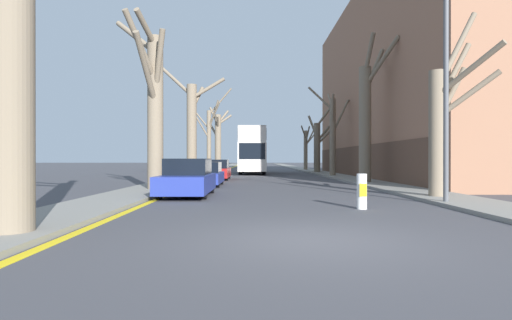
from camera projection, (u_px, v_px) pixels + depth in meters
name	position (u px, v px, depth m)	size (l,w,h in m)	color
ground_plane	(311.00, 240.00, 7.31)	(300.00, 300.00, 0.00)	#424247
sidewalk_left	(219.00, 169.00, 57.26)	(2.34, 120.00, 0.12)	gray
sidewalk_right	(302.00, 169.00, 57.35)	(2.34, 120.00, 0.12)	gray
building_facade_right	(418.00, 85.00, 31.80)	(10.08, 30.53, 14.88)	#93664C
kerb_line_stripe	(228.00, 169.00, 57.27)	(0.24, 120.00, 0.01)	yellow
street_tree_left_0	(7.00, 11.00, 7.44)	(2.89, 2.78, 9.38)	#7A6B56
street_tree_left_1	(153.00, 101.00, 18.26)	(3.27, 4.63, 8.52)	#7A6B56
street_tree_left_2	(192.00, 125.00, 30.09)	(5.14, 2.36, 8.69)	#7A6B56
street_tree_left_3	(209.00, 135.00, 41.36)	(4.39, 2.55, 8.84)	#7A6B56
street_tree_left_4	(218.00, 139.00, 52.86)	(3.21, 3.50, 8.56)	#7A6B56
street_tree_right_0	(442.00, 120.00, 14.63)	(2.09, 2.36, 6.97)	#7A6B56
street_tree_right_1	(366.00, 117.00, 23.87)	(1.98, 2.72, 8.70)	#7A6B56
street_tree_right_2	(332.00, 132.00, 33.29)	(3.56, 4.06, 7.65)	#7A6B56
street_tree_right_3	(318.00, 144.00, 42.33)	(2.75, 1.75, 7.02)	#7A6B56
street_tree_right_4	(306.00, 147.00, 51.19)	(2.76, 4.47, 5.62)	#7A6B56
double_decker_bus	(252.00, 149.00, 41.00)	(2.60, 11.72, 4.49)	silver
parked_car_0	(188.00, 178.00, 16.04)	(1.87, 4.39, 1.50)	navy
parked_car_1	(205.00, 175.00, 22.04)	(1.79, 4.23, 1.31)	navy
parked_car_2	(217.00, 170.00, 28.79)	(1.83, 4.48, 1.44)	maroon
lamp_post	(443.00, 79.00, 12.81)	(1.40, 0.20, 7.20)	#4C4F54
traffic_bollard	(362.00, 191.00, 11.79)	(0.30, 0.31, 1.05)	white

